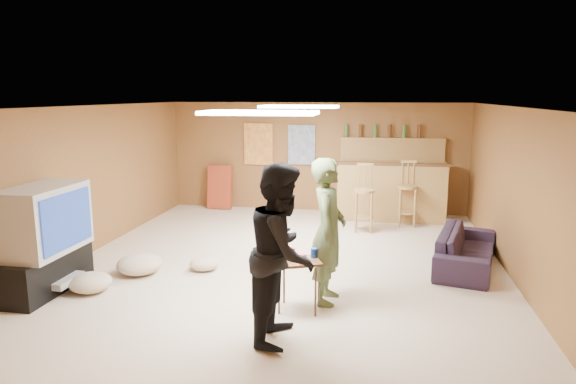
% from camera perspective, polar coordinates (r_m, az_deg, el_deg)
% --- Properties ---
extents(ground, '(7.00, 7.00, 0.00)m').
position_cam_1_polar(ground, '(7.32, -0.28, -8.00)').
color(ground, beige).
rests_on(ground, ground).
extents(ceiling, '(6.00, 7.00, 0.02)m').
position_cam_1_polar(ceiling, '(6.93, -0.29, 9.48)').
color(ceiling, silver).
rests_on(ceiling, ground).
extents(wall_back, '(6.00, 0.02, 2.20)m').
position_cam_1_polar(wall_back, '(10.47, 3.18, 3.88)').
color(wall_back, brown).
rests_on(wall_back, ground).
extents(wall_front, '(6.00, 0.02, 2.20)m').
position_cam_1_polar(wall_front, '(3.76, -10.06, -8.97)').
color(wall_front, brown).
rests_on(wall_front, ground).
extents(wall_left, '(0.02, 7.00, 2.20)m').
position_cam_1_polar(wall_left, '(8.13, -21.57, 1.13)').
color(wall_left, brown).
rests_on(wall_left, ground).
extents(wall_right, '(0.02, 7.00, 2.20)m').
position_cam_1_polar(wall_right, '(7.15, 24.09, -0.30)').
color(wall_right, brown).
rests_on(wall_right, ground).
extents(tv_stand, '(0.55, 1.30, 0.50)m').
position_cam_1_polar(tv_stand, '(6.96, -25.56, -7.94)').
color(tv_stand, black).
rests_on(tv_stand, ground).
extents(dvd_box, '(0.35, 0.50, 0.08)m').
position_cam_1_polar(dvd_box, '(6.87, -23.98, -8.93)').
color(dvd_box, '#B2B2B7').
rests_on(dvd_box, tv_stand).
extents(tv_body, '(0.60, 1.10, 0.80)m').
position_cam_1_polar(tv_body, '(6.75, -25.53, -2.76)').
color(tv_body, '#B2B2B7').
rests_on(tv_body, tv_stand).
extents(tv_screen, '(0.02, 0.95, 0.65)m').
position_cam_1_polar(tv_screen, '(6.58, -23.33, -2.92)').
color(tv_screen, navy).
rests_on(tv_screen, tv_body).
extents(bar_counter, '(2.00, 0.60, 1.10)m').
position_cam_1_polar(bar_counter, '(9.94, 11.37, 0.10)').
color(bar_counter, olive).
rests_on(bar_counter, ground).
extents(bar_lip, '(2.10, 0.12, 0.05)m').
position_cam_1_polar(bar_lip, '(9.60, 11.52, 3.05)').
color(bar_lip, '#442916').
rests_on(bar_lip, bar_counter).
extents(bar_shelf, '(2.00, 0.18, 0.05)m').
position_cam_1_polar(bar_shelf, '(10.26, 11.52, 5.79)').
color(bar_shelf, olive).
rests_on(bar_shelf, bar_backing).
extents(bar_backing, '(2.00, 0.14, 0.60)m').
position_cam_1_polar(bar_backing, '(10.31, 11.46, 4.13)').
color(bar_backing, olive).
rests_on(bar_backing, bar_counter).
extents(poster_left, '(0.60, 0.03, 0.85)m').
position_cam_1_polar(poster_left, '(10.61, -3.30, 5.33)').
color(poster_left, '#BF3F26').
rests_on(poster_left, wall_back).
extents(poster_right, '(0.55, 0.03, 0.80)m').
position_cam_1_polar(poster_right, '(10.44, 1.53, 5.26)').
color(poster_right, '#334C99').
rests_on(poster_right, wall_back).
extents(folding_chair_stack, '(0.50, 0.26, 0.91)m').
position_cam_1_polar(folding_chair_stack, '(10.80, -7.58, 0.53)').
color(folding_chair_stack, '#A0381D').
rests_on(folding_chair_stack, ground).
extents(ceiling_panel_front, '(1.20, 0.60, 0.04)m').
position_cam_1_polar(ceiling_panel_front, '(5.46, -3.17, 8.78)').
color(ceiling_panel_front, white).
rests_on(ceiling_panel_front, ceiling).
extents(ceiling_panel_back, '(1.20, 0.60, 0.04)m').
position_cam_1_polar(ceiling_panel_back, '(8.12, 1.26, 9.46)').
color(ceiling_panel_back, white).
rests_on(ceiling_panel_back, ceiling).
extents(person_olive, '(0.42, 0.62, 1.67)m').
position_cam_1_polar(person_olive, '(5.84, 4.48, -4.36)').
color(person_olive, '#4A5933').
rests_on(person_olive, ground).
extents(person_black, '(0.69, 0.87, 1.74)m').
position_cam_1_polar(person_black, '(4.95, -0.62, -6.74)').
color(person_black, black).
rests_on(person_black, ground).
extents(sofa, '(1.08, 1.88, 0.52)m').
position_cam_1_polar(sofa, '(7.54, 19.21, -6.00)').
color(sofa, black).
rests_on(sofa, ground).
extents(tray_table, '(0.54, 0.49, 0.57)m').
position_cam_1_polar(tray_table, '(5.76, 1.26, -10.30)').
color(tray_table, '#442916').
rests_on(tray_table, ground).
extents(cup_red_near, '(0.10, 0.10, 0.12)m').
position_cam_1_polar(cup_red_near, '(5.73, 0.36, -6.79)').
color(cup_red_near, red).
rests_on(cup_red_near, tray_table).
extents(cup_red_far, '(0.08, 0.08, 0.10)m').
position_cam_1_polar(cup_red_far, '(5.55, 1.66, -7.45)').
color(cup_red_far, red).
rests_on(cup_red_far, tray_table).
extents(cup_blue, '(0.10, 0.10, 0.11)m').
position_cam_1_polar(cup_blue, '(5.75, 2.91, -6.77)').
color(cup_blue, navy).
rests_on(cup_blue, tray_table).
extents(bar_stool_left, '(0.41, 0.41, 1.07)m').
position_cam_1_polar(bar_stool_left, '(8.99, 8.45, -1.02)').
color(bar_stool_left, olive).
rests_on(bar_stool_left, ground).
extents(bar_stool_right, '(0.49, 0.49, 1.21)m').
position_cam_1_polar(bar_stool_right, '(9.49, 13.14, -0.14)').
color(bar_stool_right, olive).
rests_on(bar_stool_right, ground).
extents(cushion_near_tv, '(0.60, 0.60, 0.27)m').
position_cam_1_polar(cushion_near_tv, '(7.19, -16.19, -7.69)').
color(cushion_near_tv, tan).
rests_on(cushion_near_tv, ground).
extents(cushion_mid, '(0.48, 0.48, 0.18)m').
position_cam_1_polar(cushion_mid, '(7.16, -9.30, -7.85)').
color(cushion_mid, tan).
rests_on(cushion_mid, ground).
extents(cushion_far, '(0.66, 0.66, 0.23)m').
position_cam_1_polar(cushion_far, '(6.76, -21.09, -9.36)').
color(cushion_far, tan).
rests_on(cushion_far, ground).
extents(bottle_row, '(1.48, 0.08, 0.26)m').
position_cam_1_polar(bottle_row, '(10.22, 10.43, 6.68)').
color(bottle_row, '#3F7233').
rests_on(bottle_row, bar_shelf).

